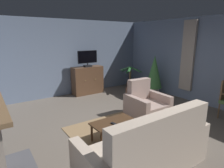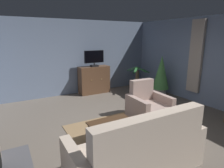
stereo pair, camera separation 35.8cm
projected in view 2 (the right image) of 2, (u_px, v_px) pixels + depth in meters
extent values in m
cube|color=#665B51|center=(128.00, 131.00, 4.35)|extent=(6.59, 7.38, 0.04)
cube|color=slate|center=(75.00, 58.00, 6.93)|extent=(6.59, 0.10, 2.66)
cube|color=slate|center=(216.00, 63.00, 5.48)|extent=(0.10, 7.38, 2.66)
cube|color=#B2A393|center=(196.00, 57.00, 5.92)|extent=(0.10, 0.44, 2.23)
cube|color=#8E704C|center=(127.00, 131.00, 4.28)|extent=(2.40, 1.91, 0.01)
cube|color=#402A1C|center=(94.00, 92.00, 7.22)|extent=(1.06, 0.38, 0.06)
cube|color=brown|center=(94.00, 80.00, 7.10)|extent=(1.12, 0.44, 1.01)
sphere|color=tan|center=(92.00, 80.00, 6.80)|extent=(0.03, 0.03, 0.03)
sphere|color=tan|center=(102.00, 79.00, 6.99)|extent=(0.03, 0.03, 0.03)
cube|color=black|center=(94.00, 66.00, 6.93)|extent=(0.27, 0.20, 0.06)
cylinder|color=black|center=(94.00, 64.00, 6.91)|extent=(0.04, 0.04, 0.08)
cube|color=black|center=(94.00, 57.00, 6.85)|extent=(0.74, 0.05, 0.44)
cube|color=black|center=(94.00, 57.00, 6.83)|extent=(0.70, 0.01, 0.40)
cube|color=#422B19|center=(111.00, 122.00, 3.85)|extent=(0.91, 0.48, 0.03)
cylinder|color=#422B19|center=(122.00, 123.00, 4.25)|extent=(0.04, 0.04, 0.37)
cylinder|color=#422B19|center=(89.00, 132.00, 3.85)|extent=(0.04, 0.04, 0.37)
cylinder|color=#422B19|center=(132.00, 130.00, 3.95)|extent=(0.04, 0.04, 0.37)
cylinder|color=#422B19|center=(97.00, 140.00, 3.55)|extent=(0.04, 0.04, 0.37)
cube|color=black|center=(111.00, 124.00, 3.70)|extent=(0.07, 0.18, 0.02)
cube|color=#C6B29E|center=(136.00, 158.00, 2.98)|extent=(1.82, 0.88, 0.45)
cube|color=#C6B29E|center=(152.00, 136.00, 2.56)|extent=(1.82, 0.20, 0.62)
cube|color=#C6B29E|center=(180.00, 136.00, 3.42)|extent=(0.15, 0.88, 0.67)
cube|color=slate|center=(124.00, 148.00, 2.64)|extent=(0.37, 0.15, 0.36)
cube|color=#A3897F|center=(149.00, 112.00, 4.83)|extent=(0.67, 0.91, 0.43)
cube|color=#A3897F|center=(142.00, 90.00, 5.02)|extent=(0.65, 0.20, 0.55)
cube|color=#A3897F|center=(161.00, 106.00, 4.98)|extent=(0.16, 0.89, 0.63)
cube|color=#A3897F|center=(137.00, 111.00, 4.63)|extent=(0.16, 0.89, 0.63)
cylinder|color=beige|center=(160.00, 92.00, 6.89)|extent=(0.42, 0.42, 0.26)
cone|color=#4C8E47|center=(161.00, 72.00, 6.72)|extent=(0.58, 0.58, 1.17)
cylinder|color=#99664C|center=(136.00, 91.00, 7.11)|extent=(0.30, 0.30, 0.23)
cylinder|color=brown|center=(136.00, 79.00, 7.00)|extent=(0.06, 0.06, 0.66)
cube|color=#2D6B33|center=(140.00, 69.00, 6.98)|extent=(0.32, 0.10, 0.13)
cube|color=#2D6B33|center=(136.00, 68.00, 7.12)|extent=(0.26, 0.40, 0.16)
cube|color=#2D6B33|center=(132.00, 69.00, 6.97)|extent=(0.29, 0.31, 0.16)
cube|color=#2D6B33|center=(136.00, 70.00, 6.76)|extent=(0.28, 0.27, 0.13)
cube|color=#2D6B33|center=(142.00, 70.00, 6.78)|extent=(0.22, 0.41, 0.15)
cylinder|color=#99664C|center=(138.00, 85.00, 7.98)|extent=(0.31, 0.31, 0.21)
cylinder|color=brown|center=(138.00, 77.00, 7.90)|extent=(0.06, 0.06, 0.50)
cube|color=#235B2D|center=(141.00, 69.00, 7.93)|extent=(0.37, 0.13, 0.10)
cube|color=#235B2D|center=(137.00, 69.00, 7.98)|extent=(0.15, 0.32, 0.14)
cube|color=#235B2D|center=(134.00, 70.00, 7.82)|extent=(0.35, 0.23, 0.16)
cube|color=#235B2D|center=(136.00, 71.00, 7.63)|extent=(0.44, 0.30, 0.16)
cube|color=#235B2D|center=(144.00, 70.00, 7.68)|extent=(0.27, 0.48, 0.16)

